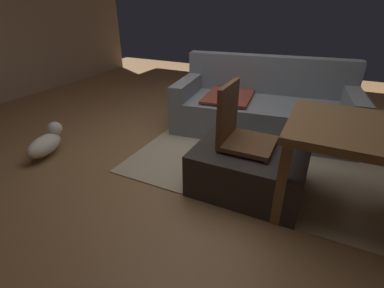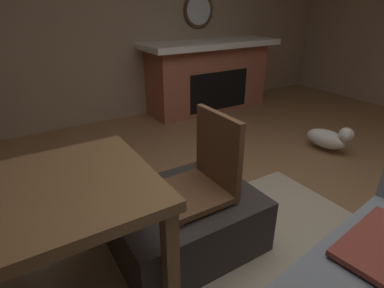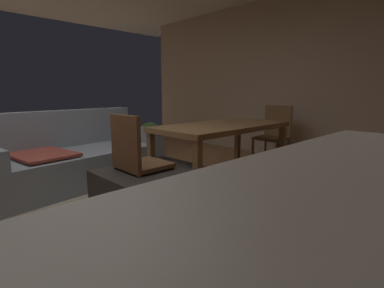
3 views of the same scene
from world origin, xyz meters
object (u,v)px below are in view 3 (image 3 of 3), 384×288
ottoman_coffee_table (150,188)px  tv_remote (145,170)px  dining_chair_east (274,132)px  dining_chair_west (136,157)px  potted_plant (150,136)px  dining_table (222,130)px  couch (73,158)px

ottoman_coffee_table → tv_remote: bearing=-153.1°
dining_chair_east → ottoman_coffee_table: bearing=-179.2°
dining_chair_east → dining_chair_west: bearing=-179.9°
ottoman_coffee_table → potted_plant: potted_plant is taller
tv_remote → dining_table: size_ratio=0.09×
dining_table → dining_chair_east: bearing=0.2°
couch → potted_plant: couch is taller
dining_table → dining_chair_west: bearing=-180.0°
couch → tv_remote: bearing=-84.7°
dining_chair_east → potted_plant: dining_chair_east is taller
dining_table → dining_chair_east: 1.29m
ottoman_coffee_table → potted_plant: bearing=53.5°
couch → dining_table: (1.36, -1.30, 0.35)m
couch → ottoman_coffee_table: size_ratio=2.41×
dining_chair_west → dining_table: bearing=0.0°
potted_plant → dining_chair_east: bearing=-62.6°
couch → dining_chair_west: (0.08, -1.30, 0.21)m
dining_chair_east → dining_chair_west: (-2.56, -0.01, 0.00)m
couch → dining_chair_west: bearing=-86.4°
couch → potted_plant: size_ratio=3.74×
dining_chair_west → potted_plant: dining_chair_west is taller
dining_chair_east → couch: bearing=153.9°
dining_chair_west → tv_remote: bearing=-59.0°
tv_remote → dining_table: (1.24, 0.07, 0.26)m
ottoman_coffee_table → dining_chair_west: dining_chair_west is taller
tv_remote → dining_chair_west: size_ratio=0.17×
potted_plant → ottoman_coffee_table: bearing=-126.5°
tv_remote → dining_chair_east: dining_chair_east is taller
dining_table → potted_plant: size_ratio=2.94×
couch → ottoman_coffee_table: couch is taller
ottoman_coffee_table → potted_plant: 2.43m
couch → dining_chair_west: 1.32m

